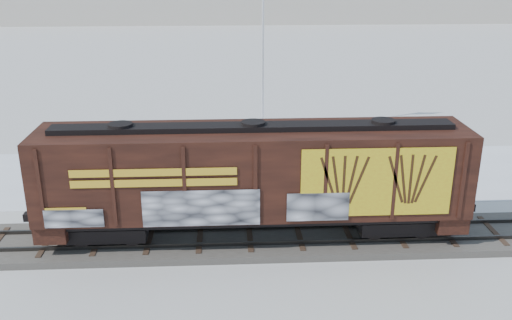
{
  "coord_description": "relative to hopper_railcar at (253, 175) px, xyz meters",
  "views": [
    {
      "loc": [
        1.18,
        -20.49,
        10.96
      ],
      "look_at": [
        2.41,
        3.0,
        2.47
      ],
      "focal_mm": 40.0,
      "sensor_mm": 36.0,
      "label": 1
    }
  ],
  "objects": [
    {
      "name": "ground",
      "position": [
        -2.16,
        0.01,
        -2.95
      ],
      "size": [
        500.0,
        500.0,
        0.0
      ],
      "primitive_type": "plane",
      "color": "white",
      "rests_on": "ground"
    },
    {
      "name": "rail_track",
      "position": [
        -2.16,
        0.01,
        -2.8
      ],
      "size": [
        50.0,
        3.4,
        0.43
      ],
      "color": "#59544C",
      "rests_on": "ground"
    },
    {
      "name": "parking_strip",
      "position": [
        -2.16,
        7.51,
        -2.93
      ],
      "size": [
        40.0,
        8.0,
        0.03
      ],
      "primitive_type": "cube",
      "color": "white",
      "rests_on": "ground"
    },
    {
      "name": "hopper_railcar",
      "position": [
        0.0,
        0.0,
        0.0
      ],
      "size": [
        16.43,
        3.06,
        4.54
      ],
      "color": "black",
      "rests_on": "rail_track"
    },
    {
      "name": "flagpole",
      "position": [
        1.36,
        14.12,
        1.67
      ],
      "size": [
        2.3,
        0.9,
        12.34
      ],
      "color": "silver",
      "rests_on": "ground"
    },
    {
      "name": "car_silver",
      "position": [
        -3.83,
        6.92,
        -2.19
      ],
      "size": [
        4.63,
        3.15,
        1.46
      ],
      "primitive_type": "imported",
      "rotation": [
        0.0,
        0.0,
        1.94
      ],
      "color": "#B2B4BA",
      "rests_on": "parking_strip"
    },
    {
      "name": "car_white",
      "position": [
        -1.75,
        6.41,
        -2.25
      ],
      "size": [
        4.32,
        2.86,
        1.35
      ],
      "primitive_type": "imported",
      "rotation": [
        0.0,
        0.0,
        1.18
      ],
      "color": "silver",
      "rests_on": "parking_strip"
    },
    {
      "name": "car_dark",
      "position": [
        7.12,
        8.44,
        -2.17
      ],
      "size": [
        5.59,
        3.93,
        1.5
      ],
      "primitive_type": "imported",
      "rotation": [
        0.0,
        0.0,
        1.96
      ],
      "color": "black",
      "rests_on": "parking_strip"
    }
  ]
}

